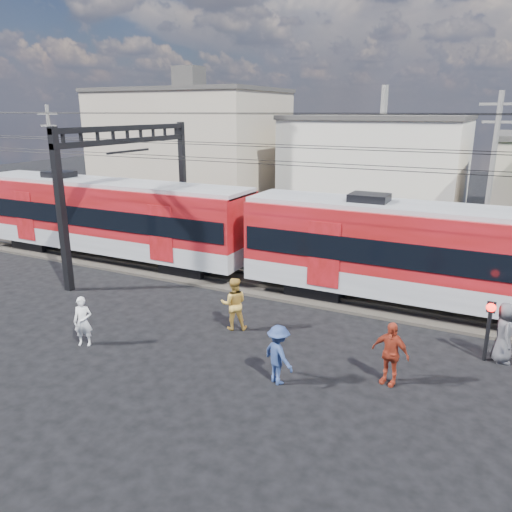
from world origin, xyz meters
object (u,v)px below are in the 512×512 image
at_px(pedestrian_c, 278,355).
at_px(pedestrian_a, 83,321).
at_px(crossing_signal, 489,320).
at_px(commuter_train, 456,255).

bearing_deg(pedestrian_c, pedestrian_a, 34.24).
bearing_deg(crossing_signal, pedestrian_c, -142.06).
xyz_separation_m(pedestrian_a, pedestrian_c, (6.83, 0.69, 0.04)).
bearing_deg(pedestrian_c, commuter_train, -88.95).
height_order(commuter_train, pedestrian_c, commuter_train).
xyz_separation_m(pedestrian_a, crossing_signal, (12.14, 4.82, 0.53)).
bearing_deg(crossing_signal, commuter_train, 112.18).
height_order(commuter_train, crossing_signal, commuter_train).
distance_m(pedestrian_c, crossing_signal, 6.75).
relative_size(commuter_train, crossing_signal, 25.32).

